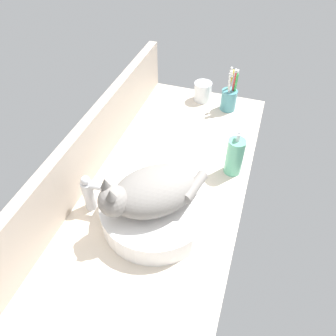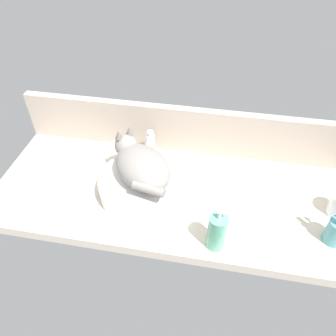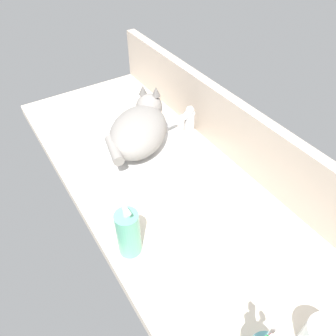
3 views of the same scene
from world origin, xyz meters
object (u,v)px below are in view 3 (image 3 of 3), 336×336
object	(u,v)px
cat	(140,128)
faucet	(187,123)
sink_basin	(140,154)
soap_dispenser	(128,233)

from	to	relation	value
cat	faucet	size ratio (longest dim) A/B	2.19
cat	faucet	distance (cm)	19.82
cat	faucet	bearing A→B (deg)	92.96
sink_basin	cat	xyz separation A→B (cm)	(-1.00, 0.94, 9.47)
sink_basin	soap_dispenser	bearing A→B (deg)	-33.78
faucet	soap_dispenser	xyz separation A→B (cm)	(29.86, -38.50, -0.30)
sink_basin	cat	size ratio (longest dim) A/B	1.10
sink_basin	cat	distance (cm)	9.56
faucet	soap_dispenser	bearing A→B (deg)	-52.20
sink_basin	faucet	world-z (taller)	faucet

